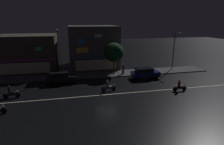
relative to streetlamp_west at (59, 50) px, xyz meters
The scene contains 15 objects.
ground_plane 10.95m from the streetlamp_west, 53.74° to the right, with size 140.00×140.00×0.00m, color black.
lane_divider_stripe 10.94m from the streetlamp_west, 53.74° to the right, with size 36.87×0.16×0.01m, color beige.
sidewalk_far 7.42m from the streetlamp_west, ahead, with size 38.81×3.74×0.14m, color #424447.
storefront_left_block 9.12m from the streetlamp_west, 49.60° to the left, with size 8.90×8.98×7.82m.
storefront_center_block 8.72m from the streetlamp_west, 131.85° to the left, with size 9.90×7.96×6.36m.
streetlamp_west is the anchor object (origin of this frame).
streetlamp_mid 19.91m from the streetlamp_west, ahead, with size 0.44×1.64×6.75m.
pedestrian_on_sidewalk 10.71m from the streetlamp_west, ahead, with size 0.35×0.35×1.74m.
street_tree 8.65m from the streetlamp_west, ahead, with size 3.17×3.17×5.20m.
parked_car_near_kerb 4.29m from the streetlamp_west, 87.39° to the right, with size 4.30×1.98×1.67m.
parked_car_trailing 13.69m from the streetlamp_west, 11.83° to the right, with size 4.30×1.98×1.67m.
motorcycle_lead 10.05m from the streetlamp_west, 47.85° to the right, with size 1.90×0.60×1.52m.
motorcycle_opposite_lane 9.31m from the streetlamp_west, 128.71° to the right, with size 1.90×0.60×1.52m.
motorcycle_trailing_far 17.95m from the streetlamp_west, 30.12° to the right, with size 1.90×0.60×1.52m.
traffic_cone 12.89m from the streetlamp_west, ahead, with size 0.36×0.36×0.55m, color orange.
Camera 1 is at (-3.84, -20.45, 8.69)m, focal length 29.34 mm.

